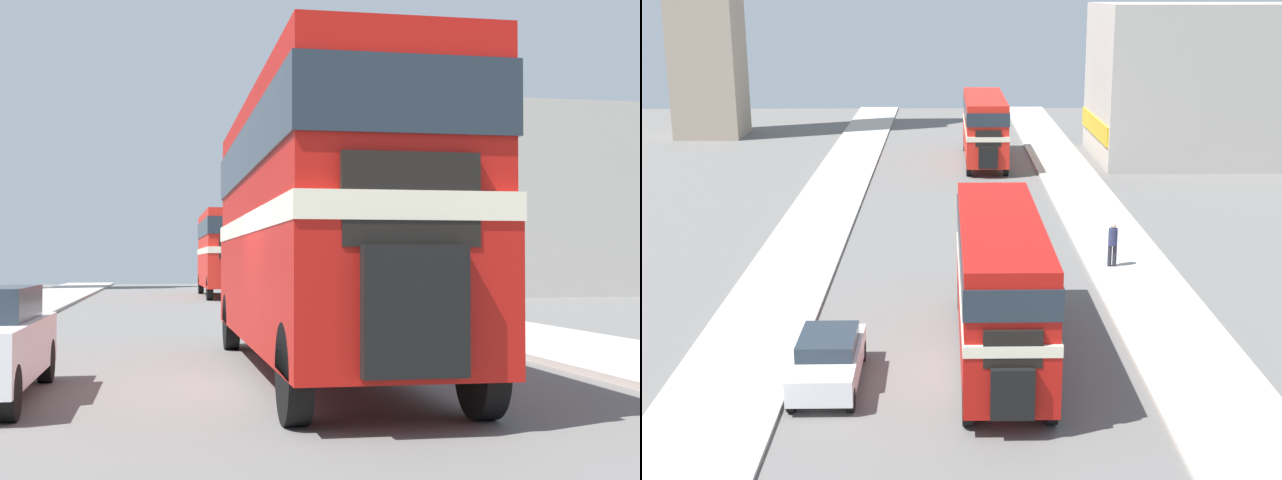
{
  "view_description": "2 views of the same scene",
  "coord_description": "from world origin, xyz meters",
  "views": [
    {
      "loc": [
        -1.51,
        -12.58,
        1.78
      ],
      "look_at": [
        1.01,
        1.32,
        2.12
      ],
      "focal_mm": 50.0,
      "sensor_mm": 36.0,
      "label": 1
    },
    {
      "loc": [
        -0.6,
        -23.8,
        10.79
      ],
      "look_at": [
        0.0,
        8.14,
        1.77
      ],
      "focal_mm": 50.0,
      "sensor_mm": 36.0,
      "label": 2
    }
  ],
  "objects": [
    {
      "name": "ground_plane",
      "position": [
        0.0,
        0.0,
        0.0
      ],
      "size": [
        120.0,
        120.0,
        0.0
      ],
      "primitive_type": "plane",
      "color": "slate"
    },
    {
      "name": "double_decker_bus",
      "position": [
        1.01,
        1.3,
        2.58
      ],
      "size": [
        2.44,
        10.69,
        4.32
      ],
      "color": "#B2140F",
      "rests_on": "ground_plane"
    },
    {
      "name": "bus_distant",
      "position": [
        1.9,
        32.94,
        2.54
      ],
      "size": [
        2.53,
        10.79,
        4.25
      ],
      "color": "red",
      "rests_on": "ground_plane"
    },
    {
      "name": "pedestrian_walking",
      "position": [
        6.02,
        10.03,
        1.13
      ],
      "size": [
        0.36,
        0.36,
        1.78
      ],
      "color": "#282833",
      "rests_on": "sidewalk_right"
    },
    {
      "name": "shop_building_block",
      "position": [
        16.6,
        33.98,
        4.96
      ],
      "size": [
        14.92,
        10.3,
        9.93
      ],
      "color": "#B2ADA3",
      "rests_on": "ground_plane"
    }
  ]
}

